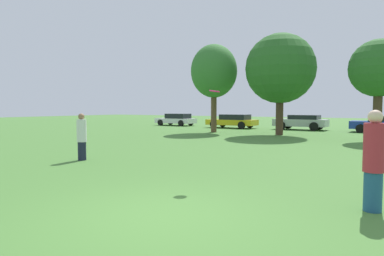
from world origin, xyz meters
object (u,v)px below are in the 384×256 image
at_px(tree_0, 214,72).
at_px(parked_car_silver, 301,122).
at_px(person_catcher, 374,160).
at_px(frisbee, 214,91).
at_px(parked_car_blue, 383,124).
at_px(tree_1, 280,69).
at_px(parked_car_white, 176,119).
at_px(tree_2, 379,69).
at_px(parked_car_yellow, 233,121).
at_px(person_thrower, 82,137).

bearing_deg(tree_0, parked_car_silver, 51.99).
bearing_deg(person_catcher, frisbee, -3.63).
height_order(tree_0, parked_car_blue, tree_0).
relative_size(person_catcher, parked_car_blue, 0.43).
bearing_deg(parked_car_blue, tree_0, 30.78).
xyz_separation_m(person_catcher, parked_car_blue, (-0.60, 21.47, -0.27)).
xyz_separation_m(tree_1, parked_car_white, (-12.72, 6.11, -3.83)).
bearing_deg(tree_1, tree_2, -10.06).
xyz_separation_m(person_catcher, parked_car_silver, (-6.56, 21.74, -0.24)).
bearing_deg(person_catcher, parked_car_yellow, -51.93).
height_order(parked_car_white, parked_car_silver, parked_car_silver).
relative_size(person_thrower, tree_0, 0.25).
relative_size(parked_car_white, parked_car_yellow, 0.94).
height_order(tree_1, parked_car_blue, tree_1).
bearing_deg(tree_2, person_thrower, -122.43).
distance_m(tree_0, parked_car_white, 10.72).
relative_size(person_catcher, parked_car_yellow, 0.40).
height_order(parked_car_yellow, parked_car_blue, parked_car_yellow).
bearing_deg(person_catcher, tree_2, -80.14).
height_order(person_catcher, parked_car_blue, person_catcher).
height_order(person_catcher, frisbee, frisbee).
xyz_separation_m(frisbee, parked_car_silver, (-2.96, 21.05, -1.60)).
distance_m(frisbee, parked_car_yellow, 22.12).
height_order(person_thrower, person_catcher, person_catcher).
bearing_deg(tree_2, parked_car_silver, 129.48).
bearing_deg(tree_2, parked_car_white, 158.95).
distance_m(person_catcher, parked_car_yellow, 24.33).
bearing_deg(tree_1, parked_car_blue, 44.67).
bearing_deg(person_thrower, parked_car_blue, 74.38).
bearing_deg(person_catcher, person_thrower, -0.00).
relative_size(frisbee, tree_0, 0.04).
relative_size(tree_0, tree_2, 1.16).
bearing_deg(parked_car_yellow, person_thrower, 101.29).
bearing_deg(tree_1, frisbee, -78.93).
bearing_deg(tree_2, parked_car_yellow, 151.79).
height_order(frisbee, parked_car_white, frisbee).
relative_size(person_thrower, parked_car_silver, 0.38).
height_order(person_catcher, parked_car_white, person_catcher).
height_order(tree_0, parked_car_white, tree_0).
relative_size(person_thrower, tree_1, 0.24).
height_order(person_thrower, tree_0, tree_0).
bearing_deg(tree_1, parked_car_white, 154.34).
relative_size(parked_car_silver, parked_car_blue, 1.02).
bearing_deg(parked_car_white, person_catcher, 133.36).
bearing_deg(parked_car_blue, person_thrower, 68.93).
relative_size(parked_car_white, parked_car_blue, 1.01).
bearing_deg(parked_car_yellow, tree_2, 153.62).
height_order(person_catcher, tree_2, tree_2).
bearing_deg(person_thrower, person_catcher, 0.00).
distance_m(parked_car_white, parked_car_blue, 18.65).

